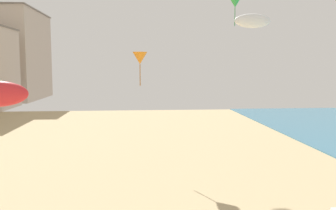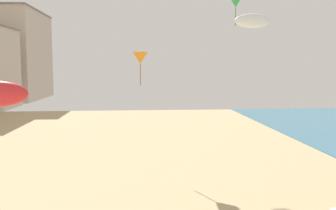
{
  "view_description": "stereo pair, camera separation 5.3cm",
  "coord_description": "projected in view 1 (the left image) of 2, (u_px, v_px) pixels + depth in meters",
  "views": [
    {
      "loc": [
        4.44,
        -0.78,
        7.34
      ],
      "look_at": [
        5.99,
        17.84,
        5.35
      ],
      "focal_mm": 38.76,
      "sensor_mm": 36.0,
      "label": 1
    },
    {
      "loc": [
        4.49,
        -0.78,
        7.34
      ],
      "look_at": [
        5.99,
        17.84,
        5.35
      ],
      "focal_mm": 38.76,
      "sensor_mm": 36.0,
      "label": 2
    }
  ],
  "objects": [
    {
      "name": "kite_green_delta",
      "position": [
        235.0,
        2.0,
        35.29
      ],
      "size": [
        1.22,
        1.22,
        2.78
      ],
      "color": "green"
    },
    {
      "name": "kite_white_parafoil",
      "position": [
        253.0,
        21.0,
        22.75
      ],
      "size": [
        2.3,
        0.64,
        0.9
      ],
      "color": "white"
    },
    {
      "name": "kite_orange_delta",
      "position": [
        140.0,
        58.0,
        27.07
      ],
      "size": [
        1.11,
        1.11,
        2.52
      ],
      "color": "orange"
    },
    {
      "name": "boardwalk_hotel_distant",
      "position": [
        1.0,
        55.0,
        80.9
      ],
      "size": [
        17.4,
        21.9,
        19.68
      ],
      "color": "#C6B29E",
      "rests_on": "ground"
    }
  ]
}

